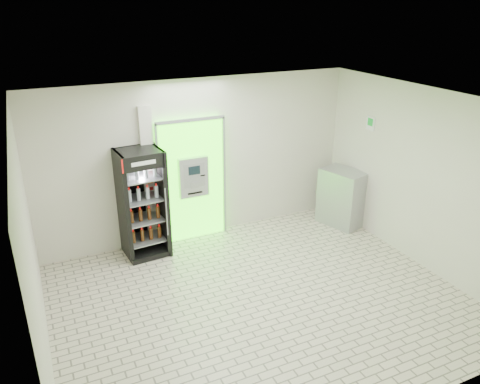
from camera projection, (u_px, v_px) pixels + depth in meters
ground at (260, 300)px, 7.14m from camera, size 6.00×6.00×0.00m
room_shell at (262, 188)px, 6.44m from camera, size 6.00×6.00×6.00m
atm_assembly at (192, 179)px, 8.64m from camera, size 1.30×0.24×2.33m
pillar at (149, 179)px, 8.32m from camera, size 0.22×0.11×2.60m
beverage_cooler at (143, 205)px, 8.14m from camera, size 0.78×0.72×1.94m
steel_cabinet at (342, 197)px, 9.39m from camera, size 0.82×0.99×1.14m
exit_sign at (371, 123)px, 8.67m from camera, size 0.02×0.22×0.26m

